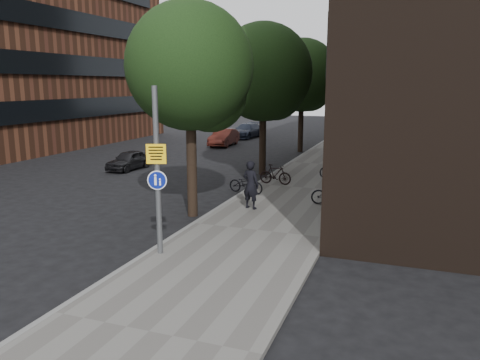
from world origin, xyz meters
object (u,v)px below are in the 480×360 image
at_px(signpost, 157,171).
at_px(parked_bike_facade_near, 333,193).
at_px(pedestrian, 251,185).
at_px(parked_car_near, 129,160).

xyz_separation_m(signpost, parked_bike_facade_near, (3.64, 7.02, -1.85)).
distance_m(pedestrian, parked_car_near, 11.05).
height_order(signpost, pedestrian, signpost).
xyz_separation_m(pedestrian, parked_bike_facade_near, (2.80, 1.68, -0.47)).
bearing_deg(signpost, pedestrian, 61.73).
height_order(signpost, parked_bike_facade_near, signpost).
xyz_separation_m(pedestrian, parked_car_near, (-9.23, 6.05, -0.50)).
bearing_deg(parked_bike_facade_near, pedestrian, 104.07).
relative_size(signpost, parked_bike_facade_near, 2.68).
bearing_deg(parked_bike_facade_near, signpost, 135.63).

